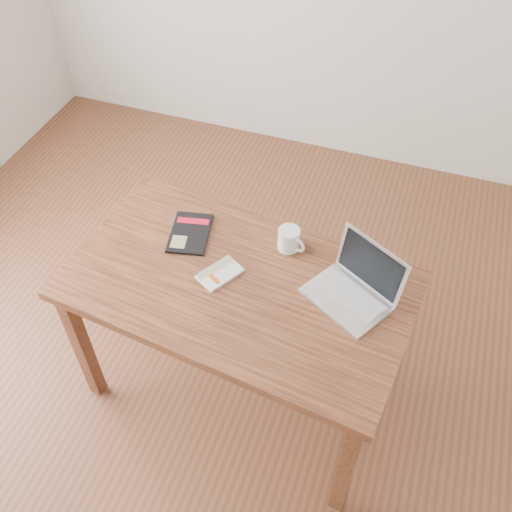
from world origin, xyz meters
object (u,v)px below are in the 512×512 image
(laptop, at_px, (355,287))
(coffee_mug, at_px, (289,239))
(black_guidebook, at_px, (190,233))
(desk, at_px, (239,297))
(white_guidebook, at_px, (220,274))

(laptop, distance_m, coffee_mug, 0.33)
(black_guidebook, bearing_deg, laptop, -19.52)
(desk, relative_size, black_guidebook, 5.31)
(black_guidebook, bearing_deg, white_guidebook, -52.07)
(desk, distance_m, coffee_mug, 0.30)
(white_guidebook, distance_m, coffee_mug, 0.31)
(black_guidebook, height_order, laptop, laptop)
(white_guidebook, relative_size, coffee_mug, 1.61)
(laptop, xyz_separation_m, coffee_mug, (-0.30, 0.15, 0.00))
(desk, relative_size, coffee_mug, 11.47)
(white_guidebook, xyz_separation_m, coffee_mug, (0.20, 0.22, 0.04))
(black_guidebook, bearing_deg, desk, -44.64)
(white_guidebook, bearing_deg, laptop, 37.75)
(desk, height_order, black_guidebook, black_guidebook)
(black_guidebook, distance_m, laptop, 0.70)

